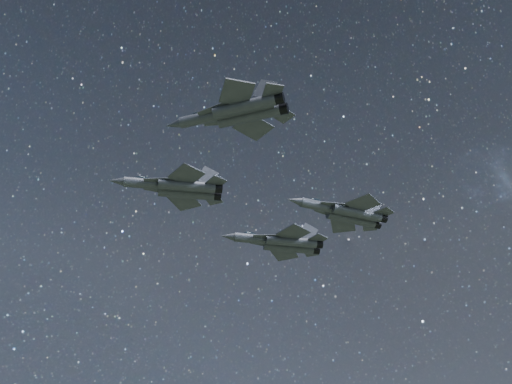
{
  "coord_description": "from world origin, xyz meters",
  "views": [
    {
      "loc": [
        -3.01,
        -67.02,
        100.53
      ],
      "look_at": [
        0.41,
        2.35,
        149.26
      ],
      "focal_mm": 42.0,
      "sensor_mm": 36.0,
      "label": 1
    }
  ],
  "objects": [
    {
      "name": "jet_right",
      "position": [
        -2.69,
        -11.86,
        151.36
      ],
      "size": [
        16.71,
        11.12,
        4.25
      ],
      "rotation": [
        0.0,
        0.0,
        -0.36
      ],
      "color": "#393C47"
    },
    {
      "name": "jet_left",
      "position": [
        5.19,
        15.71,
        148.92
      ],
      "size": [
        17.15,
        11.96,
        4.32
      ],
      "rotation": [
        0.0,
        0.0,
        0.12
      ],
      "color": "#393C47"
    },
    {
      "name": "jet_slot",
      "position": [
        13.45,
        4.15,
        147.34
      ],
      "size": [
        15.8,
        10.63,
        3.99
      ],
      "rotation": [
        0.0,
        0.0,
        0.3
      ],
      "color": "#393C47"
    },
    {
      "name": "jet_lead",
      "position": [
        -10.64,
        1.55,
        149.11
      ],
      "size": [
        16.54,
        11.61,
        4.17
      ],
      "rotation": [
        0.0,
        0.0,
        0.09
      ],
      "color": "#393C47"
    }
  ]
}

